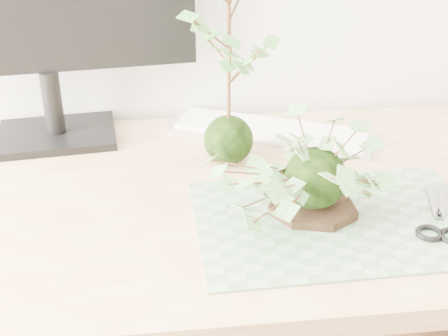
# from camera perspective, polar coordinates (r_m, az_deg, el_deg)

# --- Properties ---
(desk) EXTENTS (1.60, 0.70, 0.74)m
(desk) POSITION_cam_1_polar(r_m,az_deg,el_deg) (1.20, 4.01, -5.60)
(desk) COLOR #CFB385
(desk) RESTS_ON ground_plane
(cutting_mat) EXTENTS (0.48, 0.33, 0.00)m
(cutting_mat) POSITION_cam_1_polar(r_m,az_deg,el_deg) (1.08, 10.23, -4.75)
(cutting_mat) COLOR #527755
(cutting_mat) RESTS_ON desk
(stone_dish) EXTENTS (0.19, 0.19, 0.01)m
(stone_dish) POSITION_cam_1_polar(r_m,az_deg,el_deg) (1.08, 8.11, -3.70)
(stone_dish) COLOR black
(stone_dish) RESTS_ON cutting_mat
(ivy_kokedama) EXTENTS (0.31, 0.31, 0.21)m
(ivy_kokedama) POSITION_cam_1_polar(r_m,az_deg,el_deg) (1.03, 8.53, 1.49)
(ivy_kokedama) COLOR black
(ivy_kokedama) RESTS_ON stone_dish
(maple_kokedama) EXTENTS (0.27, 0.27, 0.41)m
(maple_kokedama) POSITION_cam_1_polar(r_m,az_deg,el_deg) (1.14, 0.45, 13.33)
(maple_kokedama) COLOR black
(maple_kokedama) RESTS_ON desk
(keyboard) EXTENTS (0.46, 0.30, 0.02)m
(keyboard) POSITION_cam_1_polar(r_m,az_deg,el_deg) (1.36, 4.31, 3.41)
(keyboard) COLOR silver
(keyboard) RESTS_ON desk
(scissors) EXTENTS (0.10, 0.19, 0.01)m
(scissors) POSITION_cam_1_polar(r_m,az_deg,el_deg) (1.10, 19.64, -5.08)
(scissors) COLOR gray
(scissors) RESTS_ON cutting_mat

